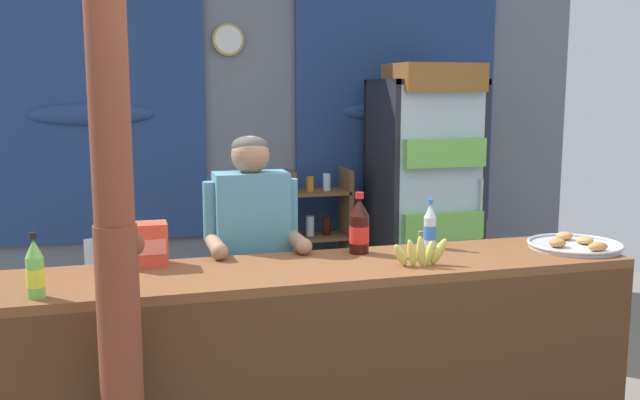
# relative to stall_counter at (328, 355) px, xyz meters

# --- Properties ---
(back_wall_curtained) EXTENTS (5.54, 0.22, 2.70)m
(back_wall_curtained) POSITION_rel_stall_counter_xyz_m (0.13, 2.57, 0.80)
(back_wall_curtained) COLOR slate
(back_wall_curtained) RESTS_ON ground
(stall_counter) EXTENTS (2.85, 0.58, 0.97)m
(stall_counter) POSITION_rel_stall_counter_xyz_m (0.00, 0.00, 0.00)
(stall_counter) COLOR brown
(stall_counter) RESTS_ON ground
(timber_post) EXTENTS (0.17, 0.15, 2.57)m
(timber_post) POSITION_rel_stall_counter_xyz_m (-0.87, -0.35, 0.64)
(timber_post) COLOR brown
(timber_post) RESTS_ON ground
(drink_fridge) EXTENTS (0.72, 0.72, 1.92)m
(drink_fridge) POSITION_rel_stall_counter_xyz_m (1.35, 1.99, 0.47)
(drink_fridge) COLOR #232328
(drink_fridge) RESTS_ON ground
(bottle_shelf_rack) EXTENTS (0.48, 0.28, 1.15)m
(bottle_shelf_rack) POSITION_rel_stall_counter_xyz_m (0.59, 2.25, 0.01)
(bottle_shelf_rack) COLOR brown
(bottle_shelf_rack) RESTS_ON ground
(plastic_lawn_chair) EXTENTS (0.60, 0.60, 0.86)m
(plastic_lawn_chair) POSITION_rel_stall_counter_xyz_m (-0.82, 1.49, -0.10)
(plastic_lawn_chair) COLOR silver
(plastic_lawn_chair) RESTS_ON ground
(shopkeeper) EXTENTS (0.48, 0.42, 1.52)m
(shopkeeper) POSITION_rel_stall_counter_xyz_m (-0.22, 0.60, 0.36)
(shopkeeper) COLOR #28282D
(shopkeeper) RESTS_ON ground
(soda_bottle_cola) EXTENTS (0.09, 0.09, 0.29)m
(soda_bottle_cola) POSITION_rel_stall_counter_xyz_m (0.24, 0.29, 0.50)
(soda_bottle_cola) COLOR black
(soda_bottle_cola) RESTS_ON stall_counter
(soda_bottle_lime_soda) EXTENTS (0.07, 0.07, 0.25)m
(soda_bottle_lime_soda) POSITION_rel_stall_counter_xyz_m (-1.16, -0.07, 0.48)
(soda_bottle_lime_soda) COLOR #75C64C
(soda_bottle_lime_soda) RESTS_ON stall_counter
(soda_bottle_water) EXTENTS (0.06, 0.06, 0.24)m
(soda_bottle_water) POSITION_rel_stall_counter_xyz_m (0.61, 0.31, 0.48)
(soda_bottle_water) COLOR silver
(soda_bottle_water) RESTS_ON stall_counter
(snack_box_crackers) EXTENTS (0.18, 0.14, 0.19)m
(snack_box_crackers) POSITION_rel_stall_counter_xyz_m (-0.74, 0.32, 0.47)
(snack_box_crackers) COLOR #E5422D
(snack_box_crackers) RESTS_ON stall_counter
(pastry_tray) EXTENTS (0.46, 0.46, 0.06)m
(pastry_tray) POSITION_rel_stall_counter_xyz_m (1.30, 0.10, 0.39)
(pastry_tray) COLOR #BCBCC1
(pastry_tray) RESTS_ON stall_counter
(banana_bunch) EXTENTS (0.27, 0.06, 0.16)m
(banana_bunch) POSITION_rel_stall_counter_xyz_m (0.42, -0.02, 0.44)
(banana_bunch) COLOR #CCC14C
(banana_bunch) RESTS_ON stall_counter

